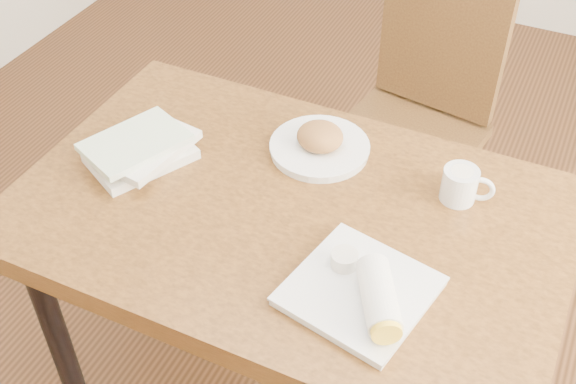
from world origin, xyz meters
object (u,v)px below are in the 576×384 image
at_px(coffee_mug, 461,184).
at_px(book_stack, 141,150).
at_px(plate_scone, 320,144).
at_px(plate_burrito, 365,292).
at_px(chair_far, 419,108).
at_px(table, 288,234).

bearing_deg(coffee_mug, book_stack, -165.33).
distance_m(plate_scone, coffee_mug, 0.36).
relative_size(coffee_mug, plate_burrito, 0.39).
bearing_deg(plate_burrito, coffee_mug, 76.73).
height_order(chair_far, plate_scone, chair_far).
height_order(plate_scone, coffee_mug, coffee_mug).
height_order(coffee_mug, plate_burrito, plate_burrito).
bearing_deg(book_stack, coffee_mug, 14.67).
bearing_deg(plate_scone, plate_burrito, -55.84).
height_order(chair_far, book_stack, chair_far).
relative_size(table, plate_burrito, 4.02).
bearing_deg(book_stack, table, -0.70).
height_order(plate_burrito, book_stack, plate_burrito).
xyz_separation_m(chair_far, plate_burrito, (0.17, -0.96, 0.23)).
relative_size(plate_scone, coffee_mug, 2.05).
bearing_deg(table, plate_scone, 94.42).
relative_size(plate_burrito, book_stack, 1.07).
bearing_deg(table, coffee_mug, 30.10).
distance_m(table, book_stack, 0.41).
xyz_separation_m(table, chair_far, (0.09, 0.78, -0.12)).
bearing_deg(table, chair_far, 83.72).
xyz_separation_m(chair_far, book_stack, (-0.48, -0.78, 0.23)).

